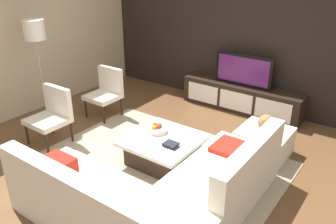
{
  "coord_description": "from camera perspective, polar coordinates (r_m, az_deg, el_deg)",
  "views": [
    {
      "loc": [
        2.4,
        -3.25,
        2.68
      ],
      "look_at": [
        -0.28,
        0.46,
        0.6
      ],
      "focal_mm": 36.98,
      "sensor_mm": 36.0,
      "label": 1
    }
  ],
  "objects": [
    {
      "name": "ottoman",
      "position": [
        5.22,
        15.48,
        -4.85
      ],
      "size": [
        0.7,
        0.7,
        0.4
      ],
      "primitive_type": "cube",
      "color": "silver",
      "rests_on": "ground"
    },
    {
      "name": "side_wall_left",
      "position": [
        6.7,
        -22.58,
        11.66
      ],
      "size": [
        0.12,
        5.2,
        2.8
      ],
      "primitive_type": "cube",
      "color": "#C6B28E",
      "rests_on": "ground"
    },
    {
      "name": "ground_plane",
      "position": [
        4.85,
        -0.53,
        -9.08
      ],
      "size": [
        14.0,
        14.0,
        0.0
      ],
      "primitive_type": "plane",
      "color": "brown"
    },
    {
      "name": "coffee_table",
      "position": [
        4.86,
        -0.79,
        -6.18
      ],
      "size": [
        0.97,
        0.98,
        0.38
      ],
      "color": "black",
      "rests_on": "ground"
    },
    {
      "name": "accent_chair_near",
      "position": [
        5.57,
        -18.57,
        -0.02
      ],
      "size": [
        0.57,
        0.54,
        0.87
      ],
      "rotation": [
        0.0,
        0.0,
        -0.12
      ],
      "color": "black",
      "rests_on": "ground"
    },
    {
      "name": "feature_wall_back",
      "position": [
        6.54,
        13.94,
        12.5
      ],
      "size": [
        6.4,
        0.12,
        2.8
      ],
      "primitive_type": "cube",
      "color": "black",
      "rests_on": "ground"
    },
    {
      "name": "floor_lamp",
      "position": [
        6.12,
        -21.06,
        11.64
      ],
      "size": [
        0.34,
        0.34,
        1.74
      ],
      "color": "#A5A5AA",
      "rests_on": "ground"
    },
    {
      "name": "media_console",
      "position": [
        6.6,
        11.91,
        2.32
      ],
      "size": [
        2.26,
        0.45,
        0.5
      ],
      "color": "black",
      "rests_on": "ground"
    },
    {
      "name": "area_rug",
      "position": [
        4.89,
        -1.49,
        -8.65
      ],
      "size": [
        3.27,
        2.41,
        0.01
      ],
      "primitive_type": "cube",
      "color": "tan",
      "rests_on": "ground"
    },
    {
      "name": "sectional_couch",
      "position": [
        3.89,
        -1.84,
        -13.49
      ],
      "size": [
        2.27,
        2.42,
        0.82
      ],
      "color": "silver",
      "rests_on": "ground"
    },
    {
      "name": "fruit_bowl",
      "position": [
        4.91,
        -1.83,
        -2.77
      ],
      "size": [
        0.28,
        0.28,
        0.13
      ],
      "color": "silver",
      "rests_on": "coffee_table"
    },
    {
      "name": "decorative_ball",
      "position": [
        5.08,
        15.88,
        -1.71
      ],
      "size": [
        0.24,
        0.24,
        0.24
      ],
      "primitive_type": "sphere",
      "color": "#997247",
      "rests_on": "ottoman"
    },
    {
      "name": "book_stack",
      "position": [
        4.56,
        0.46,
        -5.41
      ],
      "size": [
        0.22,
        0.16,
        0.05
      ],
      "color": "#1E232D",
      "rests_on": "coffee_table"
    },
    {
      "name": "television",
      "position": [
        6.42,
        12.32,
        6.75
      ],
      "size": [
        1.09,
        0.06,
        0.57
      ],
      "color": "black",
      "rests_on": "media_console"
    },
    {
      "name": "accent_chair_far",
      "position": [
        6.28,
        -10.13,
        3.69
      ],
      "size": [
        0.54,
        0.52,
        0.87
      ],
      "rotation": [
        0.0,
        0.0,
        -0.08
      ],
      "color": "black",
      "rests_on": "ground"
    }
  ]
}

